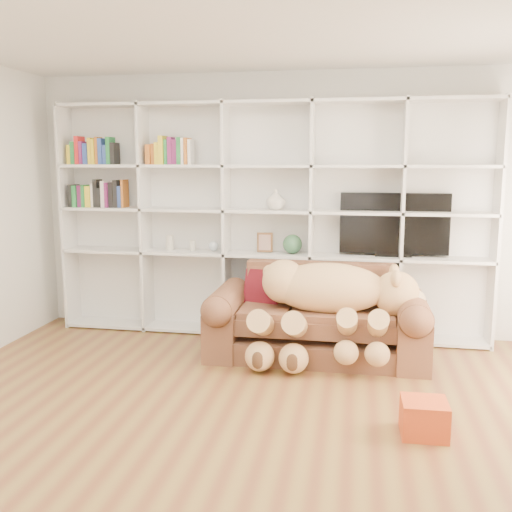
% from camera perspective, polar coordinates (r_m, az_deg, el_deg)
% --- Properties ---
extents(floor, '(5.00, 5.00, 0.00)m').
position_cam_1_polar(floor, '(3.97, -4.23, -17.57)').
color(floor, brown).
rests_on(floor, ground).
extents(ceiling, '(5.00, 5.00, 0.00)m').
position_cam_1_polar(ceiling, '(3.64, -4.80, 23.71)').
color(ceiling, white).
rests_on(ceiling, wall_back).
extents(wall_back, '(5.00, 0.02, 2.70)m').
position_cam_1_polar(wall_back, '(6.00, 1.55, 5.17)').
color(wall_back, silver).
rests_on(wall_back, floor).
extents(bookshelf, '(4.43, 0.35, 2.40)m').
position_cam_1_polar(bookshelf, '(5.91, -0.96, 4.68)').
color(bookshelf, silver).
rests_on(bookshelf, floor).
extents(sofa, '(1.99, 0.86, 0.84)m').
position_cam_1_polar(sofa, '(5.36, 6.10, -6.67)').
color(sofa, brown).
rests_on(sofa, floor).
extents(teddy_bear, '(1.54, 0.83, 0.89)m').
position_cam_1_polar(teddy_bear, '(5.12, 7.25, -4.31)').
color(teddy_bear, tan).
rests_on(teddy_bear, sofa).
extents(throw_pillow, '(0.38, 0.27, 0.36)m').
position_cam_1_polar(throw_pillow, '(5.48, 0.71, -3.21)').
color(throw_pillow, '#550E1C').
rests_on(throw_pillow, sofa).
extents(gift_box, '(0.30, 0.28, 0.24)m').
position_cam_1_polar(gift_box, '(4.08, 16.45, -15.27)').
color(gift_box, '#C9451A').
rests_on(gift_box, floor).
extents(tv, '(1.06, 0.18, 0.63)m').
position_cam_1_polar(tv, '(5.82, 13.64, 3.03)').
color(tv, black).
rests_on(tv, bookshelf).
extents(picture_frame, '(0.16, 0.04, 0.20)m').
position_cam_1_polar(picture_frame, '(5.86, 0.89, 1.38)').
color(picture_frame, '#54371C').
rests_on(picture_frame, bookshelf).
extents(green_vase, '(0.20, 0.20, 0.20)m').
position_cam_1_polar(green_vase, '(5.82, 3.66, 1.20)').
color(green_vase, '#305D3C').
rests_on(green_vase, bookshelf).
extents(figurine_tall, '(0.09, 0.09, 0.16)m').
position_cam_1_polar(figurine_tall, '(6.11, -8.62, 1.31)').
color(figurine_tall, beige).
rests_on(figurine_tall, bookshelf).
extents(figurine_short, '(0.07, 0.07, 0.11)m').
position_cam_1_polar(figurine_short, '(6.04, -6.35, 1.04)').
color(figurine_short, beige).
rests_on(figurine_short, bookshelf).
extents(snow_globe, '(0.10, 0.10, 0.10)m').
position_cam_1_polar(snow_globe, '(5.98, -4.26, 1.00)').
color(snow_globe, silver).
rests_on(snow_globe, bookshelf).
extents(shelf_vase, '(0.24, 0.24, 0.20)m').
position_cam_1_polar(shelf_vase, '(5.79, 1.99, 5.67)').
color(shelf_vase, beige).
rests_on(shelf_vase, bookshelf).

